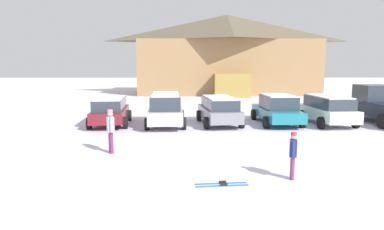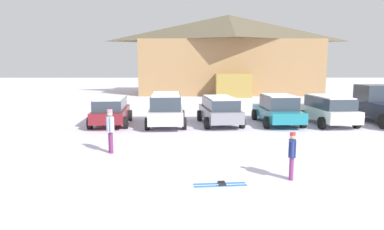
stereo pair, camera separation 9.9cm
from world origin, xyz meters
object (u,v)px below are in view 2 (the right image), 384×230
(skier_adult_in_blue_parka, at_px, (110,128))
(skier_teen_in_navy_coat, at_px, (292,153))
(parked_teal_hatchback, at_px, (278,109))
(parked_maroon_van, at_px, (111,110))
(pickup_truck, at_px, (383,106))
(parked_white_suv, at_px, (329,109))
(parked_silver_wagon, at_px, (166,108))
(parked_grey_wagon, at_px, (220,109))
(pair_of_skis, at_px, (221,184))
(ski_lodge, at_px, (228,54))

(skier_adult_in_blue_parka, bearing_deg, skier_teen_in_navy_coat, -27.27)
(skier_adult_in_blue_parka, bearing_deg, parked_teal_hatchback, 38.56)
(parked_maroon_van, distance_m, pickup_truck, 15.50)
(parked_white_suv, relative_size, skier_teen_in_navy_coat, 3.06)
(parked_silver_wagon, distance_m, parked_teal_hatchback, 6.30)
(skier_adult_in_blue_parka, bearing_deg, pickup_truck, 25.17)
(parked_grey_wagon, bearing_deg, parked_silver_wagon, -176.28)
(parked_silver_wagon, height_order, pickup_truck, pickup_truck)
(pair_of_skis, bearing_deg, pickup_truck, 44.95)
(parked_grey_wagon, xyz_separation_m, parked_white_suv, (6.09, -0.05, 0.03))
(parked_grey_wagon, relative_size, parked_white_suv, 1.03)
(parked_white_suv, height_order, pickup_truck, pickup_truck)
(parked_silver_wagon, height_order, pair_of_skis, parked_silver_wagon)
(ski_lodge, xyz_separation_m, pair_of_skis, (-3.56, -31.33, -4.54))
(ski_lodge, distance_m, parked_silver_wagon, 22.79)
(pickup_truck, xyz_separation_m, skier_adult_in_blue_parka, (-14.10, -6.63, -0.05))
(pair_of_skis, bearing_deg, parked_maroon_van, 118.44)
(parked_white_suv, relative_size, pair_of_skis, 2.86)
(pickup_truck, xyz_separation_m, skier_teen_in_navy_coat, (-8.10, -9.72, -0.20))
(ski_lodge, height_order, pickup_truck, ski_lodge)
(parked_teal_hatchback, relative_size, parked_white_suv, 1.08)
(parked_maroon_van, height_order, parked_white_suv, parked_white_suv)
(parked_maroon_van, distance_m, pair_of_skis, 11.11)
(parked_teal_hatchback, relative_size, pair_of_skis, 3.09)
(ski_lodge, height_order, skier_adult_in_blue_parka, ski_lodge)
(ski_lodge, height_order, skier_teen_in_navy_coat, ski_lodge)
(ski_lodge, xyz_separation_m, parked_white_suv, (3.32, -21.61, -3.69))
(parked_teal_hatchback, height_order, skier_adult_in_blue_parka, same)
(pair_of_skis, bearing_deg, parked_grey_wagon, 85.32)
(skier_teen_in_navy_coat, height_order, pair_of_skis, skier_teen_in_navy_coat)
(ski_lodge, bearing_deg, parked_grey_wagon, -97.31)
(ski_lodge, bearing_deg, pair_of_skis, -96.49)
(parked_grey_wagon, height_order, skier_teen_in_navy_coat, parked_grey_wagon)
(parked_white_suv, xyz_separation_m, pair_of_skis, (-6.89, -9.71, -0.86))
(pair_of_skis, bearing_deg, ski_lodge, 83.51)
(parked_white_suv, bearing_deg, pair_of_skis, -125.33)
(skier_teen_in_navy_coat, bearing_deg, parked_grey_wagon, 98.06)
(parked_grey_wagon, xyz_separation_m, skier_adult_in_blue_parka, (-4.68, -6.20, 0.09))
(parked_silver_wagon, relative_size, skier_teen_in_navy_coat, 3.38)
(parked_white_suv, height_order, skier_adult_in_blue_parka, skier_adult_in_blue_parka)
(ski_lodge, xyz_separation_m, parked_maroon_van, (-8.84, -21.58, -3.72))
(parked_teal_hatchback, bearing_deg, pickup_truck, 2.44)
(parked_teal_hatchback, height_order, skier_teen_in_navy_coat, parked_teal_hatchback)
(parked_white_suv, relative_size, pickup_truck, 0.80)
(pickup_truck, distance_m, skier_teen_in_navy_coat, 12.66)
(parked_grey_wagon, bearing_deg, parked_white_suv, -0.51)
(parked_silver_wagon, height_order, skier_adult_in_blue_parka, parked_silver_wagon)
(ski_lodge, distance_m, pickup_truck, 22.43)
(ski_lodge, bearing_deg, pickup_truck, -72.51)
(parked_white_suv, distance_m, skier_adult_in_blue_parka, 12.40)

